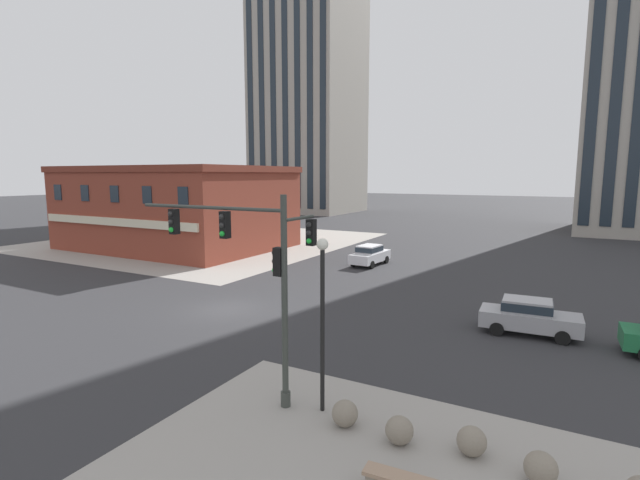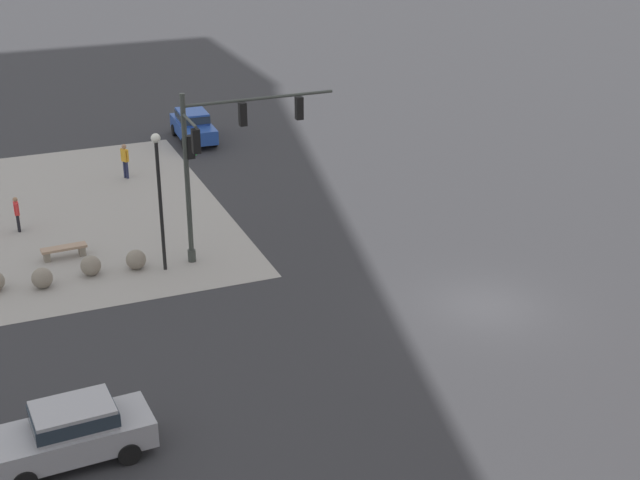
# 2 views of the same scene
# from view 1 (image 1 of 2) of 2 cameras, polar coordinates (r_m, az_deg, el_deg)

# --- Properties ---
(ground_plane) EXTENTS (320.00, 320.00, 0.00)m
(ground_plane) POSITION_cam_1_polar(r_m,az_deg,el_deg) (26.73, -11.25, -8.33)
(ground_plane) COLOR #2D2D30
(sidewalk_far_corner) EXTENTS (32.00, 32.00, 0.02)m
(sidewalk_far_corner) POSITION_cam_1_polar(r_m,az_deg,el_deg) (54.42, -13.92, -0.10)
(sidewalk_far_corner) COLOR gray
(sidewalk_far_corner) RESTS_ON ground
(traffic_signal_main) EXTENTS (6.19, 2.09, 6.86)m
(traffic_signal_main) POSITION_cam_1_polar(r_m,az_deg,el_deg) (15.29, -7.59, -3.06)
(traffic_signal_main) COLOR #383D38
(traffic_signal_main) RESTS_ON ground
(bollard_sphere_curb_a) EXTENTS (0.79, 0.79, 0.79)m
(bollard_sphere_curb_a) POSITION_cam_1_polar(r_m,az_deg,el_deg) (14.77, 3.08, -20.52)
(bollard_sphere_curb_a) COLOR gray
(bollard_sphere_curb_a) RESTS_ON ground
(bollard_sphere_curb_b) EXTENTS (0.79, 0.79, 0.79)m
(bollard_sphere_curb_b) POSITION_cam_1_polar(r_m,az_deg,el_deg) (14.12, 9.74, -22.07)
(bollard_sphere_curb_b) COLOR gray
(bollard_sphere_curb_b) RESTS_ON ground
(bollard_sphere_curb_c) EXTENTS (0.79, 0.79, 0.79)m
(bollard_sphere_curb_c) POSITION_cam_1_polar(r_m,az_deg,el_deg) (14.09, 18.16, -22.46)
(bollard_sphere_curb_c) COLOR gray
(bollard_sphere_curb_c) RESTS_ON ground
(bollard_sphere_curb_d) EXTENTS (0.79, 0.79, 0.79)m
(bollard_sphere_curb_d) POSITION_cam_1_polar(r_m,az_deg,el_deg) (13.63, 25.52, -23.99)
(bollard_sphere_curb_d) COLOR gray
(bollard_sphere_curb_d) RESTS_ON ground
(street_lamp_corner_near) EXTENTS (0.36, 0.36, 5.55)m
(street_lamp_corner_near) POSITION_cam_1_polar(r_m,az_deg,el_deg) (14.44, 0.30, -8.01)
(street_lamp_corner_near) COLOR black
(street_lamp_corner_near) RESTS_ON ground
(car_main_northbound_near) EXTENTS (2.13, 4.52, 1.68)m
(car_main_northbound_near) POSITION_cam_1_polar(r_m,az_deg,el_deg) (38.75, 6.16, -1.74)
(car_main_northbound_near) COLOR silver
(car_main_northbound_near) RESTS_ON ground
(car_main_southbound_near) EXTENTS (4.49, 2.08, 1.68)m
(car_main_southbound_near) POSITION_cam_1_polar(r_m,az_deg,el_deg) (24.09, 24.30, -8.45)
(car_main_southbound_near) COLOR #99999E
(car_main_southbound_near) RESTS_ON ground
(storefront_block_near_corner) EXTENTS (21.21, 15.16, 8.30)m
(storefront_block_near_corner) POSITION_cam_1_polar(r_m,az_deg,el_deg) (50.28, -17.14, 3.90)
(storefront_block_near_corner) COLOR brown
(storefront_block_near_corner) RESTS_ON ground
(residential_tower_skyline_left) EXTENTS (18.77, 17.81, 65.54)m
(residential_tower_skyline_left) POSITION_cam_1_polar(r_m,az_deg,el_deg) (98.69, -1.39, 22.88)
(residential_tower_skyline_left) COLOR #9E998E
(residential_tower_skyline_left) RESTS_ON ground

